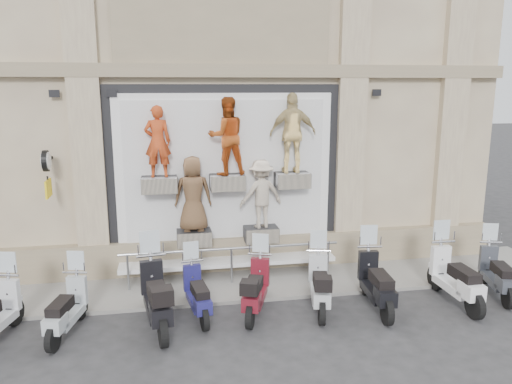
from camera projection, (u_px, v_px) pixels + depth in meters
ground at (246, 326)px, 9.57m from camera, size 90.00×90.00×0.00m
sidewalk at (231, 283)px, 11.58m from camera, size 16.00×2.20×0.08m
building at (207, 35)px, 15.03m from camera, size 14.00×8.60×12.00m
shop_vitrine at (231, 176)px, 11.70m from camera, size 5.60×0.83×4.30m
guard_rail at (232, 267)px, 11.39m from camera, size 5.06×0.10×0.93m
clock_sign_bracket at (47, 168)px, 10.65m from camera, size 0.10×0.80×1.02m
scooter_c at (66, 298)px, 9.13m from camera, size 0.88×1.82×1.42m
scooter_d at (156, 285)px, 9.37m from camera, size 0.91×2.19×1.72m
scooter_e at (197, 284)px, 9.84m from camera, size 0.73×1.76×1.39m
scooter_f at (256, 278)px, 9.98m from camera, size 1.13×1.91×1.49m
scooter_g at (320, 274)px, 10.15m from camera, size 0.96×1.94×1.52m
scooter_h at (377, 272)px, 10.17m from camera, size 0.78×2.03×1.60m
scooter_i at (456, 266)px, 10.41m from camera, size 0.60×2.03×1.65m
scooter_j at (498, 263)px, 10.82m from camera, size 0.98×1.89×1.47m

